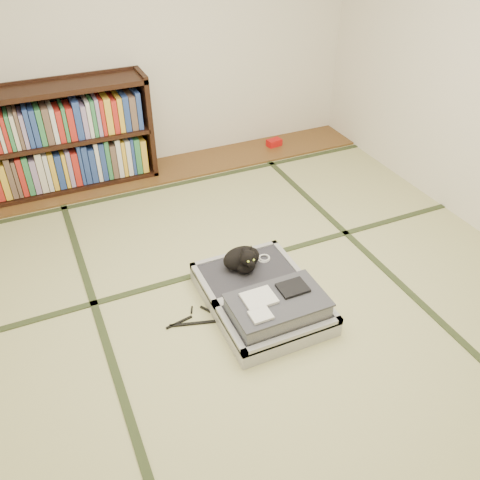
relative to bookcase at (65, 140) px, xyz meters
name	(u,v)px	position (x,y,z in m)	size (l,w,h in m)	color
floor	(254,299)	(0.85, -2.07, -0.45)	(4.50, 4.50, 0.00)	tan
wood_strip	(166,170)	(0.85, -0.07, -0.44)	(4.00, 0.50, 0.02)	brown
red_item	(274,143)	(2.05, -0.04, -0.40)	(0.15, 0.09, 0.07)	red
room_shell	(259,86)	(0.85, -2.07, 1.01)	(4.50, 4.50, 4.50)	white
tatami_borders	(226,258)	(0.85, -1.57, -0.45)	(4.00, 4.50, 0.01)	#2D381E
bookcase	(65,140)	(0.00, 0.00, 0.00)	(1.51, 0.35, 0.97)	black
suitcase	(264,299)	(0.87, -2.18, -0.36)	(0.67, 0.90, 0.26)	#A4A4A8
cat	(243,259)	(0.85, -1.89, -0.23)	(0.30, 0.30, 0.24)	black
cable_coil	(264,258)	(1.03, -1.85, -0.31)	(0.09, 0.09, 0.02)	white
hanger	(197,320)	(0.43, -2.10, -0.44)	(0.39, 0.22, 0.01)	black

